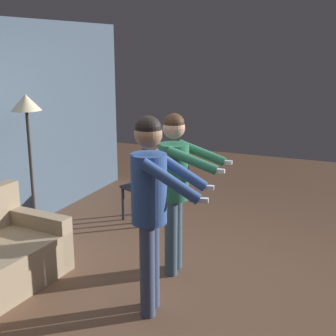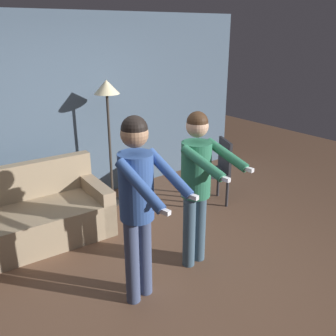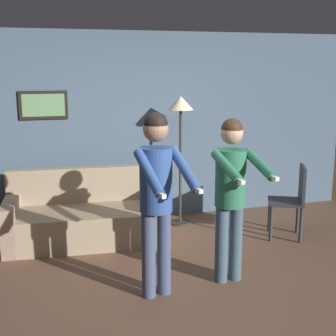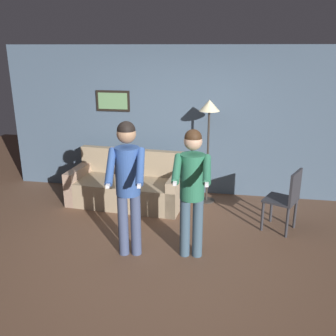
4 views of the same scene
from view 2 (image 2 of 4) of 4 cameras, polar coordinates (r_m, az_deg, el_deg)
ground_plane at (r=3.96m, az=-0.52°, el=-16.53°), size 12.00×12.00×0.00m
back_wall_assembly at (r=5.25m, az=-16.24°, el=7.90°), size 6.40×0.09×2.60m
couch at (r=4.70m, az=-20.89°, el=-7.52°), size 1.96×0.99×0.87m
torchiere_lamp at (r=5.06m, az=-9.23°, el=9.91°), size 0.34×0.34×1.75m
person_standing_left at (r=3.19m, az=-4.60°, el=-4.13°), size 0.51×0.70×1.74m
person_standing_right at (r=3.72m, az=4.49°, el=-1.38°), size 0.47×0.71×1.66m
dining_chair_distant at (r=5.34m, az=7.54°, el=0.05°), size 0.56×0.56×0.93m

